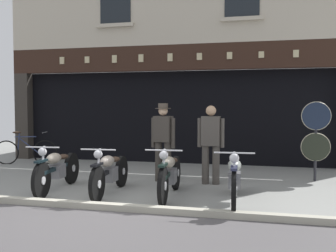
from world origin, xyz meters
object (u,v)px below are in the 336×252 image
Objects in this scene: motorcycle_center at (170,173)px; advert_board_far at (81,104)px; motorcycle_left at (57,169)px; shopkeeper_center at (211,141)px; tyre_sign_pole at (316,133)px; salesman_left at (163,138)px; advert_board_near at (121,105)px; leaning_bicycle at (25,151)px; motorcycle_center_left at (110,172)px; motorcycle_center_right at (234,177)px.

advert_board_far reaches higher than motorcycle_center.
motorcycle_left is at bearing -69.59° from advert_board_far.
shopkeeper_center is 2.31m from tyre_sign_pole.
advert_board_near reaches higher than salesman_left.
motorcycle_center is 1.17× the size of leaning_bicycle.
tyre_sign_pole is at bearing -152.72° from motorcycle_center_left.
shopkeeper_center reaches higher than motorcycle_left.
salesman_left is at bearing 53.31° from leaning_bicycle.
motorcycle_center_right is 1.93× the size of advert_board_near.
motorcycle_center_right is (1.16, -0.15, 0.01)m from motorcycle_center.
salesman_left is (-1.64, 1.51, 0.50)m from motorcycle_center_right.
advert_board_near is (-3.06, 2.89, 0.75)m from shopkeeper_center.
motorcycle_center_left is 5.20m from advert_board_far.
motorcycle_center is (2.22, 0.01, 0.00)m from motorcycle_left.
motorcycle_center is at bearing 68.85° from shopkeeper_center.
motorcycle_center_right reaches higher than motorcycle_center.
advert_board_far is (-1.29, -0.00, 0.03)m from advert_board_near.
tyre_sign_pole is 6.84m from advert_board_far.
motorcycle_center is 1.16× the size of salesman_left.
tyre_sign_pole is 1.93× the size of advert_board_far.
salesman_left is (0.65, 1.40, 0.52)m from motorcycle_center_left.
motorcycle_left is 3.96m from leaning_bicycle.
motorcycle_left reaches higher than motorcycle_center_left.
motorcycle_center_right is 1.68m from shopkeeper_center.
salesman_left is 1.03× the size of shopkeeper_center.
motorcycle_center_right reaches higher than leaning_bicycle.
tyre_sign_pole is at bearing -21.44° from advert_board_near.
tyre_sign_pole reaches higher than salesman_left.
salesman_left reaches higher than shopkeeper_center.
shopkeeper_center is (2.77, 1.36, 0.48)m from motorcycle_left.
motorcycle_center_right is at bearing 169.27° from motorcycle_center.
advert_board_far reaches higher than motorcycle_left.
motorcycle_center is 5.69m from leaning_bicycle.
leaning_bicycle reaches higher than motorcycle_center_left.
leaning_bicycle is at bearing -7.70° from salesman_left.
advert_board_near is at bearing -74.95° from motorcycle_center_left.
advert_board_near is at bearing -62.82° from motorcycle_center.
salesman_left reaches higher than motorcycle_center.
salesman_left is 1.03m from shopkeeper_center.
leaning_bicycle is (-2.65, 2.95, -0.06)m from motorcycle_left.
advert_board_far is at bearing -28.87° from salesman_left.
motorcycle_center_left is 4.47m from tyre_sign_pole.
motorcycle_left is 1.22× the size of leaning_bicycle.
salesman_left is 4.69m from leaning_bicycle.
salesman_left is at bearing -0.23° from shopkeeper_center.
motorcycle_center_right is at bearing -123.32° from tyre_sign_pole.
motorcycle_center_left is at bearing 77.04° from salesman_left.
motorcycle_center_left is 1.13m from motorcycle_center.
leaning_bicycle is at bearing 174.39° from tyre_sign_pole.
salesman_left is at bearing -54.69° from advert_board_near.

